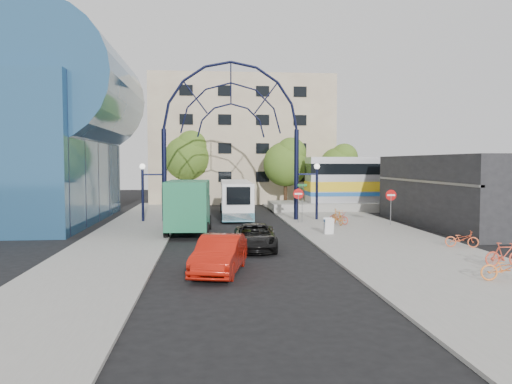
{
  "coord_description": "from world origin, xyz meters",
  "views": [
    {
      "loc": [
        -1.65,
        -23.71,
        4.49
      ],
      "look_at": [
        1.14,
        6.0,
        2.73
      ],
      "focal_mm": 35.0,
      "sensor_mm": 36.0,
      "label": 1
    }
  ],
  "objects": [
    {
      "name": "transit_hall",
      "position": [
        -15.3,
        15.0,
        6.7
      ],
      "size": [
        16.5,
        18.0,
        14.5
      ],
      "color": "#275279",
      "rests_on": "ground"
    },
    {
      "name": "bike_far_b",
      "position": [
        10.69,
        -4.05,
        0.63
      ],
      "size": [
        1.71,
        0.5,
        1.02
      ],
      "primitive_type": "imported",
      "rotation": [
        0.0,
        0.0,
        1.56
      ],
      "color": "#CE4129",
      "rests_on": "sidewalk_east"
    },
    {
      "name": "bike_far_c",
      "position": [
        9.24,
        -6.47,
        0.6
      ],
      "size": [
        1.9,
        0.98,
        0.95
      ],
      "primitive_type": "imported",
      "rotation": [
        0.0,
        0.0,
        1.37
      ],
      "color": "orange",
      "rests_on": "sidewalk_east"
    },
    {
      "name": "street_name_sign",
      "position": [
        5.2,
        12.6,
        2.13
      ],
      "size": [
        0.7,
        0.7,
        2.8
      ],
      "color": "slate",
      "rests_on": "sidewalk_east"
    },
    {
      "name": "black_suv",
      "position": [
        0.67,
        1.68,
        0.66
      ],
      "size": [
        2.57,
        4.93,
        1.33
      ],
      "primitive_type": "imported",
      "rotation": [
        0.0,
        0.0,
        -0.08
      ],
      "color": "black",
      "rests_on": "ground"
    },
    {
      "name": "train_car",
      "position": [
        20.0,
        22.0,
        2.9
      ],
      "size": [
        25.1,
        3.05,
        4.2
      ],
      "color": "#B7B7BC",
      "rests_on": "train_platform"
    },
    {
      "name": "red_sedan",
      "position": [
        -1.25,
        -3.63,
        0.77
      ],
      "size": [
        2.58,
        4.88,
        1.53
      ],
      "primitive_type": "imported",
      "rotation": [
        0.0,
        0.0,
        -0.22
      ],
      "color": "#AC160A",
      "rests_on": "ground"
    },
    {
      "name": "ground",
      "position": [
        0.0,
        0.0,
        0.0
      ],
      "size": [
        120.0,
        120.0,
        0.0
      ],
      "primitive_type": "plane",
      "color": "black",
      "rests_on": "ground"
    },
    {
      "name": "tree_north_b",
      "position": [
        -3.88,
        29.93,
        5.27
      ],
      "size": [
        5.12,
        5.12,
        8.0
      ],
      "color": "#382314",
      "rests_on": "ground"
    },
    {
      "name": "bike_far_a",
      "position": [
        11.33,
        0.72,
        0.55
      ],
      "size": [
        1.74,
        1.07,
        0.86
      ],
      "primitive_type": "imported",
      "rotation": [
        0.0,
        0.0,
        1.25
      ],
      "color": "#ED5E2F",
      "rests_on": "sidewalk_east"
    },
    {
      "name": "tree_north_c",
      "position": [
        12.12,
        27.93,
        4.28
      ],
      "size": [
        4.16,
        4.16,
        6.5
      ],
      "color": "#382314",
      "rests_on": "ground"
    },
    {
      "name": "stop_sign",
      "position": [
        4.8,
        12.0,
        1.99
      ],
      "size": [
        0.8,
        0.07,
        2.5
      ],
      "color": "slate",
      "rests_on": "sidewalk_east"
    },
    {
      "name": "gateway_arch",
      "position": [
        0.0,
        14.0,
        8.56
      ],
      "size": [
        13.64,
        0.44,
        12.1
      ],
      "color": "black",
      "rests_on": "ground"
    },
    {
      "name": "bike_near_a",
      "position": [
        7.54,
        10.95,
        0.57
      ],
      "size": [
        1.46,
        1.75,
        0.9
      ],
      "primitive_type": "imported",
      "rotation": [
        0.0,
        0.0,
        0.6
      ],
      "color": "#DF402C",
      "rests_on": "sidewalk_east"
    },
    {
      "name": "bike_near_b",
      "position": [
        7.29,
        10.45,
        0.67
      ],
      "size": [
        0.82,
        1.91,
        1.11
      ],
      "primitive_type": "imported",
      "rotation": [
        0.0,
        0.0,
        0.17
      ],
      "color": "orange",
      "rests_on": "sidewalk_east"
    },
    {
      "name": "plaza_west",
      "position": [
        -6.5,
        6.0,
        0.06
      ],
      "size": [
        5.0,
        50.0,
        0.12
      ],
      "primitive_type": "cube",
      "color": "gray",
      "rests_on": "ground"
    },
    {
      "name": "do_not_enter_sign",
      "position": [
        11.0,
        10.0,
        1.98
      ],
      "size": [
        0.76,
        0.07,
        2.48
      ],
      "color": "slate",
      "rests_on": "sidewalk_east"
    },
    {
      "name": "city_bus",
      "position": [
        0.53,
        17.47,
        1.53
      ],
      "size": [
        2.67,
        10.72,
        2.93
      ],
      "rotation": [
        0.0,
        0.0,
        -0.02
      ],
      "color": "white",
      "rests_on": "ground"
    },
    {
      "name": "train_platform",
      "position": [
        20.0,
        22.0,
        0.4
      ],
      "size": [
        32.0,
        5.0,
        0.8
      ],
      "primitive_type": "cube",
      "color": "gray",
      "rests_on": "ground"
    },
    {
      "name": "sandwich_board",
      "position": [
        5.6,
        5.98,
        0.74
      ],
      "size": [
        0.55,
        0.61,
        0.99
      ],
      "color": "white",
      "rests_on": "sidewalk_east"
    },
    {
      "name": "apartment_block",
      "position": [
        2.0,
        34.97,
        7.0
      ],
      "size": [
        20.0,
        12.1,
        14.0
      ],
      "color": "tan",
      "rests_on": "ground"
    },
    {
      "name": "commercial_block_east",
      "position": [
        16.0,
        10.0,
        2.5
      ],
      "size": [
        6.0,
        16.0,
        5.0
      ],
      "primitive_type": "cube",
      "color": "black",
      "rests_on": "ground"
    },
    {
      "name": "tree_north_a",
      "position": [
        6.12,
        25.93,
        4.61
      ],
      "size": [
        4.48,
        4.48,
        7.0
      ],
      "color": "#382314",
      "rests_on": "ground"
    },
    {
      "name": "sidewalk_east",
      "position": [
        8.0,
        4.0,
        0.06
      ],
      "size": [
        8.0,
        56.0,
        0.12
      ],
      "primitive_type": "cube",
      "color": "gray",
      "rests_on": "ground"
    },
    {
      "name": "green_truck",
      "position": [
        -2.92,
        7.81,
        1.68
      ],
      "size": [
        2.81,
        6.78,
        3.37
      ],
      "rotation": [
        0.0,
        0.0,
        -0.04
      ],
      "color": "black",
      "rests_on": "ground"
    }
  ]
}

